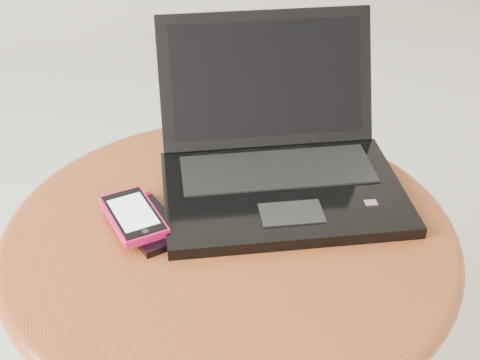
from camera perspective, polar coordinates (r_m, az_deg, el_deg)
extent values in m
cylinder|color=#5C2C1C|center=(1.11, -0.77, -14.40)|extent=(0.10, 0.10, 0.44)
cylinder|color=brown|center=(0.94, -0.88, -4.80)|extent=(0.60, 0.60, 0.03)
torus|color=brown|center=(0.94, -0.88, -4.80)|extent=(0.63, 0.63, 0.03)
cube|color=black|center=(0.99, 3.65, -1.09)|extent=(0.38, 0.29, 0.02)
cube|color=black|center=(1.02, 3.17, 0.91)|extent=(0.30, 0.15, 0.00)
cube|color=black|center=(0.94, 4.38, -2.78)|extent=(0.09, 0.06, 0.00)
cube|color=red|center=(0.97, 10.99, -1.89)|extent=(0.02, 0.02, 0.00)
cube|color=black|center=(1.07, 2.25, 8.51)|extent=(0.35, 0.14, 0.20)
cube|color=black|center=(1.07, 2.29, 8.50)|extent=(0.31, 0.11, 0.16)
cube|color=black|center=(0.94, -7.71, -3.64)|extent=(0.10, 0.14, 0.01)
cube|color=#B1103C|center=(0.98, -9.15, -1.65)|extent=(0.06, 0.02, 0.00)
cube|color=#DC0E5B|center=(0.94, -8.98, -3.03)|extent=(0.08, 0.13, 0.01)
cube|color=black|center=(0.94, -9.01, -2.71)|extent=(0.08, 0.12, 0.00)
cube|color=silver|center=(0.94, -9.02, -2.67)|extent=(0.06, 0.09, 0.00)
cylinder|color=black|center=(0.90, -7.98, -4.30)|extent=(0.01, 0.01, 0.00)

